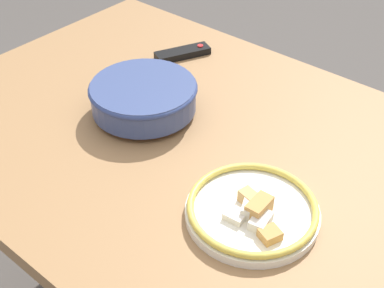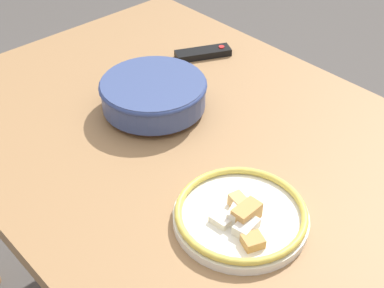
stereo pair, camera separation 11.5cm
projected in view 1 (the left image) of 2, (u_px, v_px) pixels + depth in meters
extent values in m
cube|color=olive|center=(187.00, 142.00, 1.26)|extent=(1.33, 0.94, 0.04)
cylinder|color=olive|center=(138.00, 110.00, 2.04)|extent=(0.06, 0.06, 0.73)
cylinder|color=#384775|center=(145.00, 111.00, 1.31)|extent=(0.11, 0.11, 0.01)
cylinder|color=#384775|center=(144.00, 97.00, 1.29)|extent=(0.25, 0.25, 0.07)
cylinder|color=#C67A33|center=(144.00, 98.00, 1.29)|extent=(0.23, 0.23, 0.06)
torus|color=navy|center=(143.00, 88.00, 1.27)|extent=(0.26, 0.26, 0.01)
cylinder|color=silver|center=(252.00, 213.00, 1.04)|extent=(0.26, 0.26, 0.02)
torus|color=gold|center=(253.00, 207.00, 1.03)|extent=(0.25, 0.25, 0.01)
cube|color=tan|center=(270.00, 234.00, 0.97)|extent=(0.04, 0.05, 0.02)
cube|color=silver|center=(251.00, 207.00, 1.02)|extent=(0.05, 0.06, 0.03)
cube|color=silver|center=(235.00, 215.00, 1.01)|extent=(0.04, 0.04, 0.01)
cube|color=tan|center=(251.00, 199.00, 1.03)|extent=(0.05, 0.04, 0.03)
cube|color=silver|center=(261.00, 221.00, 0.99)|extent=(0.04, 0.05, 0.02)
cube|color=tan|center=(259.00, 208.00, 1.01)|extent=(0.03, 0.06, 0.03)
cube|color=black|center=(183.00, 53.00, 1.53)|extent=(0.11, 0.16, 0.02)
cylinder|color=red|center=(200.00, 46.00, 1.54)|extent=(0.02, 0.02, 0.00)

